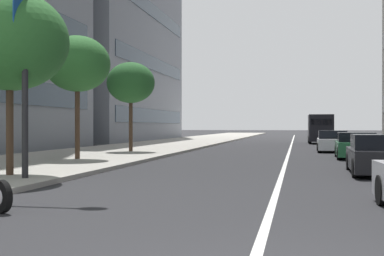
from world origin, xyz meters
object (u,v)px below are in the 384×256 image
car_following_behind (378,155)px  street_tree_far_plaza (77,64)px  delivery_van_ahead (320,128)px  car_approaching_light (332,142)px  car_mid_block_traffic (356,146)px  street_tree_by_lamp_post (10,41)px  street_tree_near_plaza_corner (131,83)px

car_following_behind → street_tree_far_plaza: size_ratio=0.85×
delivery_van_ahead → street_tree_far_plaza: bearing=157.3°
car_approaching_light → street_tree_far_plaza: 17.23m
car_following_behind → car_mid_block_traffic: 8.68m
street_tree_far_plaza → street_tree_by_lamp_post: bearing=-171.2°
street_tree_far_plaza → car_approaching_light: bearing=-45.0°
car_approaching_light → street_tree_by_lamp_post: street_tree_by_lamp_post is taller
car_mid_block_traffic → street_tree_near_plaza_corner: (2.09, 12.39, 3.52)m
car_mid_block_traffic → delivery_van_ahead: size_ratio=0.81×
car_following_behind → street_tree_by_lamp_post: 12.46m
car_following_behind → delivery_van_ahead: (31.59, 0.58, 0.79)m
street_tree_by_lamp_post → car_approaching_light: bearing=-28.5°
car_following_behind → car_mid_block_traffic: car_following_behind is taller
car_approaching_light → street_tree_near_plaza_corner: 13.09m
street_tree_by_lamp_post → car_mid_block_traffic: bearing=-41.6°
delivery_van_ahead → car_mid_block_traffic: bearing=-177.9°
car_mid_block_traffic → car_approaching_light: 6.85m
car_following_behind → delivery_van_ahead: size_ratio=0.91×
street_tree_far_plaza → street_tree_near_plaza_corner: (7.17, -0.19, -0.28)m
delivery_van_ahead → street_tree_near_plaza_corner: 24.01m
car_approaching_light → delivery_van_ahead: bearing=1.3°
car_mid_block_traffic → car_approaching_light: size_ratio=1.01×
street_tree_by_lamp_post → street_tree_near_plaza_corner: street_tree_by_lamp_post is taller
car_approaching_light → street_tree_near_plaza_corner: size_ratio=0.80×
car_mid_block_traffic → street_tree_far_plaza: 14.09m
car_following_behind → car_mid_block_traffic: (8.67, -0.18, -0.02)m
street_tree_by_lamp_post → street_tree_far_plaza: street_tree_by_lamp_post is taller
delivery_van_ahead → street_tree_by_lamp_post: bearing=163.6°
delivery_van_ahead → street_tree_far_plaza: size_ratio=0.94×
car_following_behind → street_tree_by_lamp_post: size_ratio=0.85×
car_following_behind → street_tree_by_lamp_post: (-4.15, 11.20, 3.56)m
car_mid_block_traffic → delivery_van_ahead: (22.92, 0.77, 0.81)m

